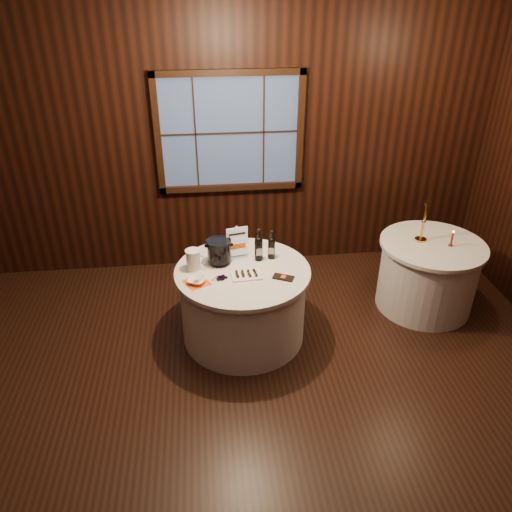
{
  "coord_description": "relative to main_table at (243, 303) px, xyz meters",
  "views": [
    {
      "loc": [
        -0.32,
        -2.97,
        3.22
      ],
      "look_at": [
        0.12,
        0.9,
        0.97
      ],
      "focal_mm": 35.0,
      "sensor_mm": 36.0,
      "label": 1
    }
  ],
  "objects": [
    {
      "name": "main_table",
      "position": [
        0.0,
        0.0,
        0.0
      ],
      "size": [
        1.28,
        1.28,
        0.77
      ],
      "color": "silver",
      "rests_on": "ground"
    },
    {
      "name": "glass_pitcher",
      "position": [
        -0.45,
        0.07,
        0.48
      ],
      "size": [
        0.19,
        0.14,
        0.2
      ],
      "rotation": [
        0.0,
        0.0,
        -0.21
      ],
      "color": "white",
      "rests_on": "main_table"
    },
    {
      "name": "chocolate_plate",
      "position": [
        0.02,
        -0.12,
        0.4
      ],
      "size": [
        0.29,
        0.21,
        0.04
      ],
      "rotation": [
        0.0,
        0.0,
        0.08
      ],
      "color": "white",
      "rests_on": "main_table"
    },
    {
      "name": "port_bottle_right",
      "position": [
        0.3,
        0.19,
        0.51
      ],
      "size": [
        0.07,
        0.08,
        0.3
      ],
      "rotation": [
        0.0,
        0.0,
        -0.22
      ],
      "color": "black",
      "rests_on": "main_table"
    },
    {
      "name": "port_bottle_left",
      "position": [
        0.17,
        0.17,
        0.52
      ],
      "size": [
        0.08,
        0.08,
        0.33
      ],
      "rotation": [
        0.0,
        0.0,
        0.06
      ],
      "color": "black",
      "rests_on": "main_table"
    },
    {
      "name": "cracker_bowl",
      "position": [
        -0.43,
        -0.18,
        0.41
      ],
      "size": [
        0.21,
        0.21,
        0.04
      ],
      "primitive_type": "imported",
      "rotation": [
        0.0,
        0.0,
        -0.37
      ],
      "color": "white",
      "rests_on": "orange_napkin"
    },
    {
      "name": "side_table",
      "position": [
        2.0,
        0.3,
        0.0
      ],
      "size": [
        1.08,
        1.08,
        0.77
      ],
      "color": "silver",
      "rests_on": "ground"
    },
    {
      "name": "red_candle",
      "position": [
        2.14,
        0.22,
        0.45
      ],
      "size": [
        0.05,
        0.05,
        0.18
      ],
      "color": "gold",
      "rests_on": "side_table"
    },
    {
      "name": "ground",
      "position": [
        0.0,
        -1.0,
        -0.39
      ],
      "size": [
        6.0,
        6.0,
        0.0
      ],
      "primitive_type": "plane",
      "color": "black",
      "rests_on": "ground"
    },
    {
      "name": "sign_stand",
      "position": [
        -0.03,
        0.24,
        0.5
      ],
      "size": [
        0.21,
        0.13,
        0.34
      ],
      "rotation": [
        0.0,
        0.0,
        0.21
      ],
      "color": "silver",
      "rests_on": "main_table"
    },
    {
      "name": "orange_napkin",
      "position": [
        -0.43,
        -0.18,
        0.38
      ],
      "size": [
        0.27,
        0.27,
        0.0
      ],
      "primitive_type": "cube",
      "rotation": [
        0.0,
        0.0,
        0.48
      ],
      "color": "#FF4D15",
      "rests_on": "main_table"
    },
    {
      "name": "chocolate_box",
      "position": [
        0.36,
        -0.19,
        0.39
      ],
      "size": [
        0.21,
        0.17,
        0.02
      ],
      "primitive_type": "cube",
      "rotation": [
        0.0,
        0.0,
        -0.44
      ],
      "color": "black",
      "rests_on": "main_table"
    },
    {
      "name": "ice_bucket",
      "position": [
        -0.21,
        0.15,
        0.51
      ],
      "size": [
        0.24,
        0.24,
        0.24
      ],
      "color": "black",
      "rests_on": "main_table"
    },
    {
      "name": "grape_bunch",
      "position": [
        -0.2,
        -0.15,
        0.4
      ],
      "size": [
        0.16,
        0.08,
        0.04
      ],
      "rotation": [
        0.0,
        0.0,
        0.18
      ],
      "color": "black",
      "rests_on": "main_table"
    },
    {
      "name": "brass_candlestick",
      "position": [
        1.89,
        0.37,
        0.54
      ],
      "size": [
        0.12,
        0.12,
        0.43
      ],
      "color": "gold",
      "rests_on": "side_table"
    },
    {
      "name": "back_wall",
      "position": [
        0.0,
        1.48,
        1.16
      ],
      "size": [
        6.0,
        0.1,
        3.0
      ],
      "color": "black",
      "rests_on": "ground"
    }
  ]
}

